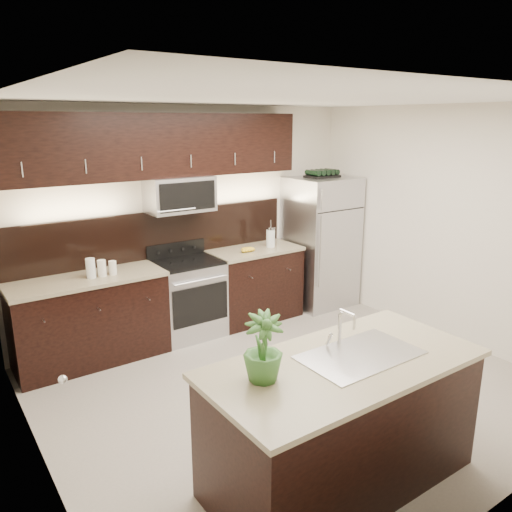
{
  "coord_description": "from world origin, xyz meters",
  "views": [
    {
      "loc": [
        -2.79,
        -3.38,
        2.51
      ],
      "look_at": [
        -0.05,
        0.55,
        1.21
      ],
      "focal_mm": 35.0,
      "sensor_mm": 36.0,
      "label": 1
    }
  ],
  "objects": [
    {
      "name": "ground",
      "position": [
        0.0,
        0.0,
        0.0
      ],
      "size": [
        4.5,
        4.5,
        0.0
      ],
      "primitive_type": "plane",
      "color": "gray",
      "rests_on": "ground"
    },
    {
      "name": "room_walls",
      "position": [
        -0.11,
        -0.04,
        1.7
      ],
      "size": [
        4.52,
        4.02,
        2.71
      ],
      "color": "beige",
      "rests_on": "ground"
    },
    {
      "name": "counter_run",
      "position": [
        -0.46,
        1.69,
        0.47
      ],
      "size": [
        3.51,
        0.65,
        0.94
      ],
      "color": "black",
      "rests_on": "ground"
    },
    {
      "name": "upper_fixtures",
      "position": [
        -0.43,
        1.84,
        2.14
      ],
      "size": [
        3.49,
        0.4,
        1.66
      ],
      "color": "black",
      "rests_on": "counter_run"
    },
    {
      "name": "island",
      "position": [
        -0.54,
        -1.2,
        0.47
      ],
      "size": [
        1.96,
        0.96,
        0.94
      ],
      "color": "black",
      "rests_on": "ground"
    },
    {
      "name": "sink_faucet",
      "position": [
        -0.39,
        -1.19,
        0.96
      ],
      "size": [
        0.84,
        0.5,
        0.28
      ],
      "color": "silver",
      "rests_on": "island"
    },
    {
      "name": "refrigerator",
      "position": [
        1.78,
        1.63,
        0.89
      ],
      "size": [
        0.86,
        0.77,
        1.78
      ],
      "primitive_type": "cube",
      "color": "#B2B2B7",
      "rests_on": "ground"
    },
    {
      "name": "wine_rack",
      "position": [
        1.78,
        1.63,
        1.83
      ],
      "size": [
        0.44,
        0.27,
        0.1
      ],
      "color": "black",
      "rests_on": "refrigerator"
    },
    {
      "name": "plant",
      "position": [
        -1.14,
        -1.09,
        1.16
      ],
      "size": [
        0.32,
        0.32,
        0.44
      ],
      "primitive_type": "imported",
      "rotation": [
        0.0,
        0.0,
        -0.38
      ],
      "color": "#336428",
      "rests_on": "island"
    },
    {
      "name": "canisters",
      "position": [
        -1.29,
        1.64,
        1.03
      ],
      "size": [
        0.31,
        0.1,
        0.21
      ],
      "rotation": [
        0.0,
        0.0,
        -0.05
      ],
      "color": "silver",
      "rests_on": "counter_run"
    },
    {
      "name": "french_press",
      "position": [
        0.94,
        1.64,
        1.07
      ],
      "size": [
        0.12,
        0.12,
        0.34
      ],
      "rotation": [
        0.0,
        0.0,
        -0.27
      ],
      "color": "silver",
      "rests_on": "counter_run"
    },
    {
      "name": "bananas",
      "position": [
        0.49,
        1.61,
        0.97
      ],
      "size": [
        0.19,
        0.15,
        0.06
      ],
      "primitive_type": "ellipsoid",
      "rotation": [
        0.0,
        0.0,
        -0.03
      ],
      "color": "gold",
      "rests_on": "counter_run"
    }
  ]
}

